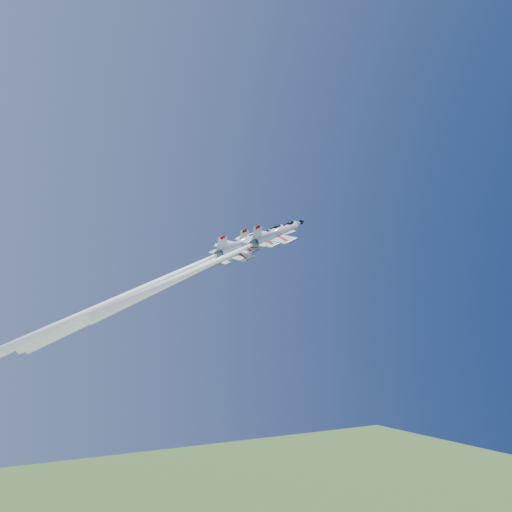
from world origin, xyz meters
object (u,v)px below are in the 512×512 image
jet_lead (189,271)px  jet_slot (147,286)px  jet_right (221,259)px  jet_left (172,282)px

jet_lead → jet_slot: 15.15m
jet_slot → jet_lead: bearing=105.6°
jet_right → jet_slot: bearing=-114.3°
jet_lead → jet_right: 9.96m
jet_right → jet_left: bearing=178.5°
jet_left → jet_right: jet_right is taller
jet_lead → jet_slot: jet_lead is taller
jet_lead → jet_right: bearing=-6.4°
jet_lead → jet_left: size_ratio=1.14×
jet_right → jet_slot: 15.30m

